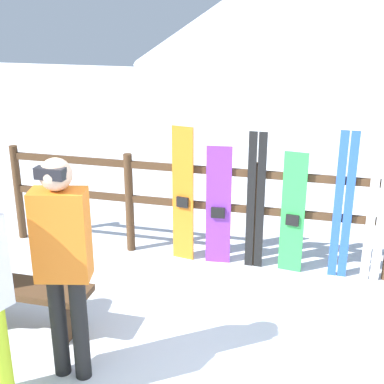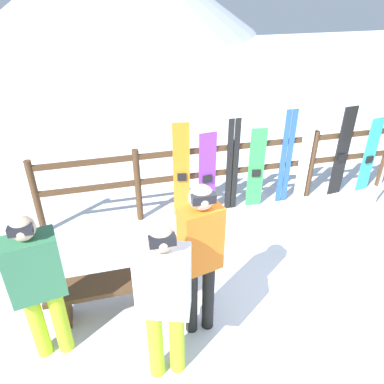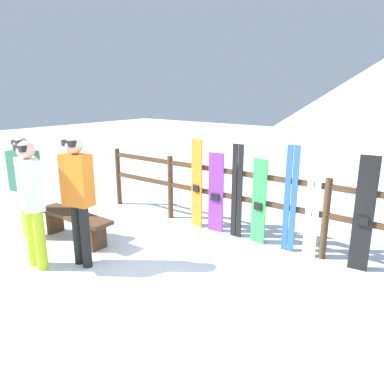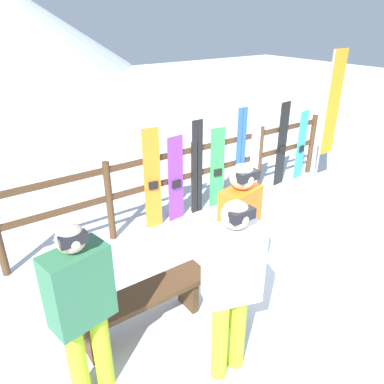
# 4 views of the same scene
# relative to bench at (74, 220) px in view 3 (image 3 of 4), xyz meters

# --- Properties ---
(ground_plane) EXTENTS (40.00, 40.00, 0.00)m
(ground_plane) POSITION_rel_bench_xyz_m (1.95, -0.24, -0.35)
(ground_plane) COLOR white
(fence) EXTENTS (5.97, 0.10, 1.20)m
(fence) POSITION_rel_bench_xyz_m (1.95, 1.81, 0.37)
(fence) COLOR #4C331E
(fence) RESTS_ON ground
(bench) EXTENTS (1.54, 0.36, 0.46)m
(bench) POSITION_rel_bench_xyz_m (0.00, 0.00, 0.00)
(bench) COLOR #4C331E
(bench) RESTS_ON ground
(person_white) EXTENTS (0.51, 0.38, 1.76)m
(person_white) POSITION_rel_bench_xyz_m (0.40, -0.89, 0.68)
(person_white) COLOR #B7D826
(person_white) RESTS_ON ground
(person_plaid_green) EXTENTS (0.52, 0.35, 1.68)m
(person_plaid_green) POSITION_rel_bench_xyz_m (-0.69, -0.38, 0.62)
(person_plaid_green) COLOR #B7D826
(person_plaid_green) RESTS_ON ground
(person_orange) EXTENTS (0.45, 0.31, 1.82)m
(person_orange) POSITION_rel_bench_xyz_m (0.84, -0.47, 0.73)
(person_orange) COLOR black
(person_orange) RESTS_ON ground
(snowboard_orange) EXTENTS (0.25, 0.09, 1.57)m
(snowboard_orange) POSITION_rel_bench_xyz_m (1.16, 1.75, 0.44)
(snowboard_orange) COLOR orange
(snowboard_orange) RESTS_ON ground
(snowboard_purple) EXTENTS (0.28, 0.08, 1.38)m
(snowboard_purple) POSITION_rel_bench_xyz_m (1.57, 1.75, 0.34)
(snowboard_purple) COLOR purple
(snowboard_purple) RESTS_ON ground
(ski_pair_black) EXTENTS (0.20, 0.02, 1.56)m
(ski_pair_black) POSITION_rel_bench_xyz_m (1.98, 1.76, 0.43)
(ski_pair_black) COLOR black
(ski_pair_black) RESTS_ON ground
(snowboard_green) EXTENTS (0.26, 0.08, 1.37)m
(snowboard_green) POSITION_rel_bench_xyz_m (2.39, 1.75, 0.33)
(snowboard_green) COLOR green
(snowboard_green) RESTS_ON ground
(ski_pair_blue) EXTENTS (0.20, 0.02, 1.63)m
(ski_pair_blue) POSITION_rel_bench_xyz_m (2.90, 1.76, 0.47)
(ski_pair_blue) COLOR blue
(ski_pair_blue) RESTS_ON ground
(ski_pair_white) EXTENTS (0.19, 0.02, 1.56)m
(ski_pair_white) POSITION_rel_bench_xyz_m (3.24, 1.76, 0.43)
(ski_pair_white) COLOR white
(ski_pair_white) RESTS_ON ground
(snowboard_black_stripe) EXTENTS (0.26, 0.08, 1.59)m
(snowboard_black_stripe) POSITION_rel_bench_xyz_m (3.93, 1.75, 0.44)
(snowboard_black_stripe) COLOR black
(snowboard_black_stripe) RESTS_ON ground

